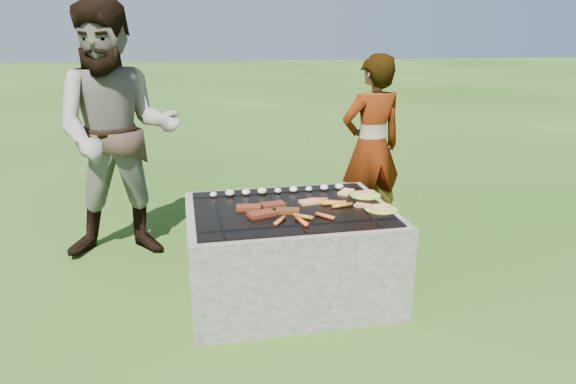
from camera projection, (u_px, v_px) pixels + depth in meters
The scene contains 10 objects.
lawn at pixel (289, 293), 3.45m from camera, with size 60.00×60.00×0.00m, color #214110.
fire_pit at pixel (290, 255), 3.37m from camera, with size 1.30×1.00×0.62m.
mushrooms at pixel (278, 190), 3.56m from camera, with size 0.94×0.06×0.04m.
pork_slabs at pixel (267, 209), 3.20m from camera, with size 0.39×0.29×0.02m.
sausages at pixel (318, 210), 3.19m from camera, with size 0.56×0.48×0.03m.
bread_on_grate at pixel (335, 199), 3.41m from camera, with size 0.46×0.43×0.02m.
plate_far at pixel (365, 195), 3.52m from camera, with size 0.24×0.24×0.03m.
plate_near at pixel (381, 209), 3.24m from camera, with size 0.22×0.22×0.03m.
cook at pixel (372, 147), 4.30m from camera, with size 0.56×0.36×1.52m, color #A49989.
bystander at pixel (118, 134), 3.81m from camera, with size 0.93×0.73×1.92m, color gray.
Camera 1 is at (-0.64, -3.03, 1.68)m, focal length 32.00 mm.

